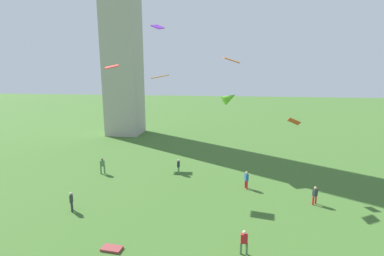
% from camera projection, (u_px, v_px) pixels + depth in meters
% --- Properties ---
extents(person_0, '(0.46, 0.44, 1.57)m').
position_uv_depth(person_0, '(315.00, 194.00, 23.49)').
color(person_0, red).
rests_on(person_0, ground_plane).
extents(person_1, '(0.49, 0.24, 1.58)m').
position_uv_depth(person_1, '(244.00, 241.00, 17.04)').
color(person_1, '#51754C').
rests_on(person_1, ground_plane).
extents(person_2, '(0.28, 0.51, 1.65)m').
position_uv_depth(person_2, '(178.00, 166.00, 30.49)').
color(person_2, '#51754C').
rests_on(person_2, ground_plane).
extents(person_3, '(0.53, 0.38, 1.76)m').
position_uv_depth(person_3, '(102.00, 165.00, 30.51)').
color(person_3, '#51754C').
rests_on(person_3, ground_plane).
extents(person_4, '(0.38, 0.50, 1.69)m').
position_uv_depth(person_4, '(246.00, 179.00, 26.67)').
color(person_4, red).
rests_on(person_4, ground_plane).
extents(person_5, '(0.40, 0.48, 1.60)m').
position_uv_depth(person_5, '(71.00, 200.00, 22.36)').
color(person_5, '#2D3338').
rests_on(person_5, ground_plane).
extents(kite_flying_0, '(1.61, 1.22, 0.41)m').
position_uv_depth(kite_flying_0, '(160.00, 77.00, 26.74)').
color(kite_flying_0, orange).
extents(kite_flying_1, '(2.05, 1.55, 1.63)m').
position_uv_depth(kite_flying_1, '(230.00, 98.00, 31.02)').
color(kite_flying_1, '#5ABB23').
extents(kite_flying_2, '(1.96, 1.51, 0.70)m').
position_uv_depth(kite_flying_2, '(112.00, 67.00, 36.20)').
color(kite_flying_2, red).
extents(kite_flying_3, '(1.10, 0.76, 0.82)m').
position_uv_depth(kite_flying_3, '(294.00, 121.00, 25.81)').
color(kite_flying_3, '#EA532B').
extents(kite_flying_4, '(1.70, 1.45, 0.70)m').
position_uv_depth(kite_flying_4, '(231.00, 60.00, 26.91)').
color(kite_flying_4, '#B8602C').
extents(kite_flying_5, '(0.81, 0.98, 0.45)m').
position_uv_depth(kite_flying_5, '(158.00, 27.00, 18.94)').
color(kite_flying_5, purple).
extents(kite_bundle_1, '(1.32, 0.78, 0.16)m').
position_uv_depth(kite_bundle_1, '(112.00, 249.00, 17.62)').
color(kite_bundle_1, brown).
rests_on(kite_bundle_1, ground_plane).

